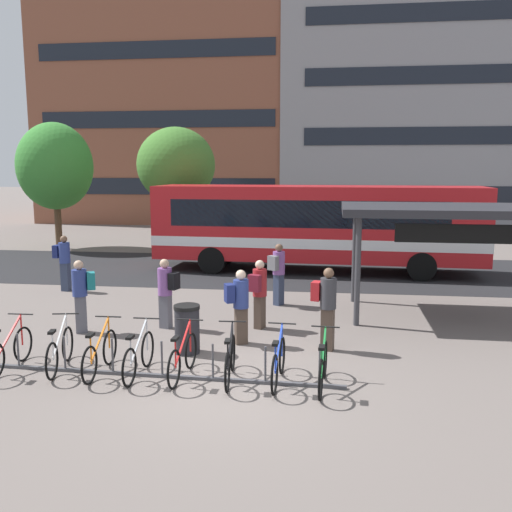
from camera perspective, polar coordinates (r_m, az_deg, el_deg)
The scene contains 26 objects.
ground at distance 10.28m, azimuth -2.59°, elevation -12.94°, with size 200.00×200.00×0.00m, color #6B605B.
bus_lane_asphalt at distance 21.04m, azimuth 2.70°, elevation -1.50°, with size 80.00×7.20×0.01m, color #232326.
city_bus at distance 20.72m, azimuth 6.40°, elevation 3.25°, with size 12.13×3.16×3.20m.
bike_rack at distance 10.62m, azimuth -9.64°, elevation -11.78°, with size 6.77×0.31×0.70m.
parked_bicycle_red_0 at distance 11.74m, azimuth -24.12°, elevation -8.92°, with size 0.52×1.72×0.99m.
parked_bicycle_white_1 at distance 11.40m, azimuth -19.57°, elevation -9.18°, with size 0.52×1.70×0.99m.
parked_bicycle_orange_2 at distance 10.96m, azimuth -15.80°, elevation -9.73°, with size 0.52×1.72×0.99m.
parked_bicycle_silver_3 at distance 10.67m, azimuth -12.00°, elevation -10.09°, with size 0.52×1.72×0.99m.
parked_bicycle_red_4 at distance 10.45m, azimuth -7.56°, elevation -10.39°, with size 0.52×1.72×0.99m.
parked_bicycle_black_5 at distance 10.24m, azimuth -2.68°, elevation -10.72°, with size 0.52×1.72×0.99m.
parked_bicycle_blue_6 at distance 10.12m, azimuth 2.33°, elevation -10.97°, with size 0.52×1.72×0.99m.
parked_bicycle_green_7 at distance 9.98m, azimuth 6.92°, elevation -11.33°, with size 0.52×1.72×0.99m.
transit_shelter at distance 15.00m, azimuth 19.32°, elevation 4.16°, with size 5.48×3.39×2.89m.
commuter_maroon_pack_0 at distance 13.27m, azimuth 0.32°, elevation -3.51°, with size 0.47×0.60×1.68m.
commuter_red_pack_1 at distance 11.79m, azimuth 7.29°, elevation -4.82°, with size 0.58×0.42×1.79m.
commuter_grey_pack_2 at distance 15.56m, azimuth 2.29°, elevation -1.46°, with size 0.54×0.61×1.76m.
commuter_black_pack_3 at distance 13.49m, azimuth -9.25°, elevation -3.36°, with size 0.59×0.45×1.70m.
commuter_navy_pack_4 at distance 12.13m, azimuth -1.73°, elevation -4.74°, with size 0.60×0.50×1.66m.
commuter_navy_pack_5 at distance 18.40m, azimuth -19.22°, elevation -0.30°, with size 0.55×0.38×1.77m.
commuter_teal_pack_6 at distance 13.59m, azimuth -17.57°, elevation -3.47°, with size 0.60×0.51×1.73m.
trash_bin at distance 11.75m, azimuth -7.12°, elevation -7.48°, with size 0.55×0.55×1.03m.
street_tree_0 at distance 28.17m, azimuth -20.03°, elevation 8.67°, with size 3.52×3.52×5.99m.
street_tree_1 at distance 25.22m, azimuth -8.24°, elevation 9.25°, with size 3.48×3.48×5.67m.
building_left_wing at distance 44.34m, azimuth -7.84°, elevation 15.40°, with size 18.07×12.47×17.65m.
building_right_wing at distance 43.99m, azimuth 21.45°, elevation 20.16°, with size 25.87×11.53×25.57m.
building_centre_block at distance 48.17m, azimuth 5.29°, elevation 13.74°, with size 16.59×12.81×15.67m.
Camera 1 is at (1.67, -9.38, 3.84)m, focal length 38.77 mm.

